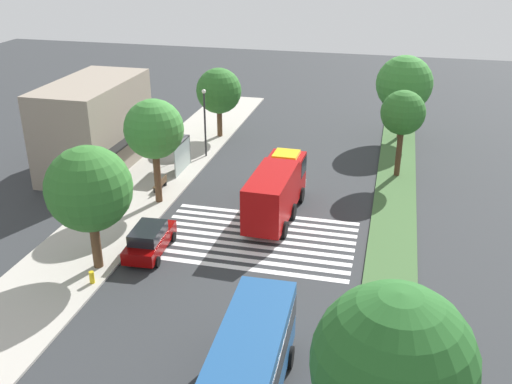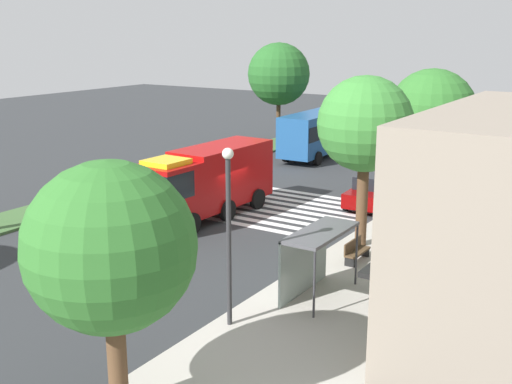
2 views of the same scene
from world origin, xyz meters
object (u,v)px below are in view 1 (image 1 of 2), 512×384
Objects in this scene: sidewalk_tree_center at (219,91)px; fire_hydrant at (92,277)px; fire_truck at (277,188)px; bench_near_shelter at (161,184)px; sidewalk_tree_far_west at (89,189)px; sidewalk_tree_west at (154,130)px; median_tree_center at (404,84)px; parked_car_mid at (149,239)px; street_lamp at (205,117)px; median_tree_west at (403,113)px; transit_bus at (243,384)px; bus_stop_shelter at (178,150)px; median_tree_far_west at (393,364)px.

sidewalk_tree_center reaches higher than fire_hydrant.
fire_truck is 9.57m from bench_near_shelter.
sidewalk_tree_far_west reaches higher than fire_hydrant.
sidewalk_tree_west is 15.10m from sidewalk_tree_center.
median_tree_center is (16.53, -17.17, 4.65)m from bench_near_shelter.
sidewalk_tree_center is at bearing 2.35° from parked_car_mid.
street_lamp is 16.19m from median_tree_west.
transit_bus is 21.93m from sidewalk_tree_west.
median_tree_center is at bearing -32.83° from parked_car_mid.
bus_stop_shelter is 7.06m from sidewalk_tree_west.
median_tree_west is 25.99m from fire_hydrant.
sidewalk_tree_center is 39.41m from median_tree_far_west.
fire_truck is 18.83m from transit_bus.
sidewalk_tree_center reaches higher than bus_stop_shelter.
median_tree_center is at bearing 170.15° from transit_bus.
sidewalk_tree_center is at bearing 24.77° from median_tree_far_west.
fire_truck is at bearing 156.82° from median_tree_center.
fire_hydrant is at bearing -163.53° from sidewalk_tree_far_west.
bench_near_shelter is 0.27× the size of street_lamp.
sidewalk_tree_west reaches higher than bench_near_shelter.
fire_hydrant is at bearing -178.90° from sidewalk_tree_center.
transit_bus is 27.28m from bus_stop_shelter.
median_tree_center is (3.49, -16.50, 0.79)m from sidewalk_tree_center.
parked_car_mid is at bearing -162.04° from sidewalk_tree_west.
fire_truck is 22.58m from median_tree_far_west.
median_tree_center reaches higher than sidewalk_tree_west.
median_tree_far_west is (-30.32, -16.10, 2.27)m from street_lamp.
transit_bus is 37.63m from median_tree_center.
fire_truck is 1.22× the size of sidewalk_tree_far_west.
bench_near_shelter reaches higher than fire_hydrant.
street_lamp is 9.82m from sidewalk_tree_west.
transit_bus is 1.44× the size of sidewalk_tree_west.
fire_hydrant is at bearing 153.85° from parked_car_mid.
sidewalk_tree_far_west reaches higher than bench_near_shelter.
median_tree_west is at bearing -38.76° from fire_hydrant.
sidewalk_tree_center is at bearing 0.00° from sidewalk_tree_far_west.
sidewalk_tree_west reaches higher than bus_stop_shelter.
sidewalk_tree_far_west is 24.59m from median_tree_west.
fire_hydrant is (-29.41, 16.00, -4.75)m from median_tree_center.
sidewalk_tree_center reaches higher than bench_near_shelter.
median_tree_center is (12.53, -17.20, 3.36)m from bus_stop_shelter.
median_tree_far_west reaches higher than street_lamp.
fire_truck is 1.30× the size of median_tree_west.
transit_bus is 1.84× the size of street_lamp.
parked_car_mid is 5.24m from sidewalk_tree_far_west.
median_tree_center reaches higher than median_tree_west.
sidewalk_tree_west is (-0.10, 8.60, 3.48)m from fire_truck.
bench_near_shelter is 0.19× the size of median_tree_far_west.
sidewalk_tree_west is (-2.01, -0.67, 4.93)m from bench_near_shelter.
sidewalk_tree_west reaches higher than sidewalk_tree_center.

